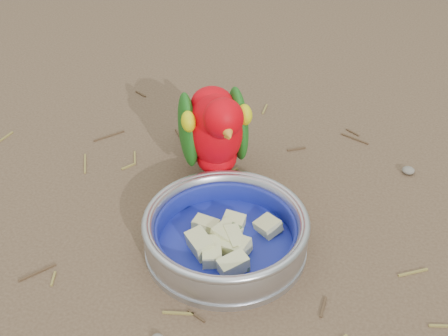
% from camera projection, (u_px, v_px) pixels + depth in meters
% --- Properties ---
extents(ground, '(60.00, 60.00, 0.00)m').
position_uv_depth(ground, '(176.00, 247.00, 0.94)').
color(ground, brown).
extents(food_bowl, '(0.24, 0.24, 0.02)m').
position_uv_depth(food_bowl, '(226.00, 246.00, 0.93)').
color(food_bowl, '#B2B2BA').
rests_on(food_bowl, ground).
extents(bowl_wall, '(0.24, 0.24, 0.04)m').
position_uv_depth(bowl_wall, '(226.00, 231.00, 0.91)').
color(bowl_wall, '#B2B2BA').
rests_on(bowl_wall, food_bowl).
extents(fruit_wedges, '(0.14, 0.14, 0.03)m').
position_uv_depth(fruit_wedges, '(226.00, 234.00, 0.92)').
color(fruit_wedges, beige).
rests_on(fruit_wedges, food_bowl).
extents(lory_parrot, '(0.22, 0.26, 0.19)m').
position_uv_depth(lory_parrot, '(215.00, 138.00, 1.01)').
color(lory_parrot, '#D4000A').
rests_on(lory_parrot, ground).
extents(ground_debris, '(0.90, 0.80, 0.01)m').
position_uv_depth(ground_debris, '(173.00, 204.00, 1.02)').
color(ground_debris, olive).
rests_on(ground_debris, ground).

